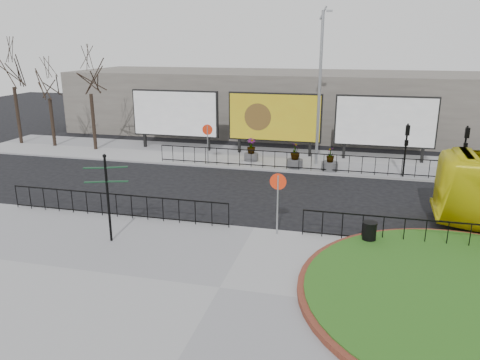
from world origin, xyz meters
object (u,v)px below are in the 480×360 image
(billboard_mid, at_px, (275,118))
(lamp_post, at_px, (320,87))
(planter_a, at_px, (251,152))
(litter_bin, at_px, (369,233))
(planter_b, at_px, (295,158))
(planter_c, at_px, (330,163))
(fingerpost_sign, at_px, (107,189))

(billboard_mid, distance_m, lamp_post, 4.23)
(billboard_mid, relative_size, planter_a, 4.30)
(billboard_mid, relative_size, lamp_post, 0.67)
(lamp_post, distance_m, planter_a, 5.85)
(litter_bin, relative_size, planter_b, 0.59)
(lamp_post, bearing_deg, planter_a, -178.52)
(litter_bin, bearing_deg, planter_a, 121.69)
(billboard_mid, distance_m, planter_c, 5.46)
(billboard_mid, xyz_separation_m, fingerpost_sign, (-3.52, -15.56, -0.43))
(litter_bin, bearing_deg, planter_b, 111.71)
(lamp_post, xyz_separation_m, planter_a, (-4.10, -0.11, -4.16))
(lamp_post, distance_m, fingerpost_sign, 15.31)
(fingerpost_sign, bearing_deg, planter_a, 63.14)
(lamp_post, distance_m, planter_b, 4.44)
(billboard_mid, xyz_separation_m, planter_c, (3.91, -3.24, -2.02))
(fingerpost_sign, bearing_deg, litter_bin, -4.88)
(lamp_post, xyz_separation_m, fingerpost_sign, (-6.53, -13.59, -2.66))
(fingerpost_sign, bearing_deg, planter_b, 50.13)
(fingerpost_sign, distance_m, planter_a, 13.78)
(fingerpost_sign, height_order, planter_a, fingerpost_sign)
(fingerpost_sign, distance_m, planter_c, 14.47)
(planter_c, bearing_deg, fingerpost_sign, -121.10)
(billboard_mid, height_order, planter_b, billboard_mid)
(planter_a, xyz_separation_m, planter_c, (5.01, -1.16, -0.08))
(planter_a, distance_m, planter_c, 5.14)
(fingerpost_sign, relative_size, litter_bin, 3.77)
(fingerpost_sign, xyz_separation_m, planter_c, (7.43, 12.32, -1.59))
(lamp_post, xyz_separation_m, planter_c, (0.90, -1.27, -4.25))
(fingerpost_sign, bearing_deg, lamp_post, 47.67)
(billboard_mid, relative_size, planter_c, 4.52)
(planter_b, bearing_deg, fingerpost_sign, -113.20)
(planter_a, height_order, planter_b, planter_b)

